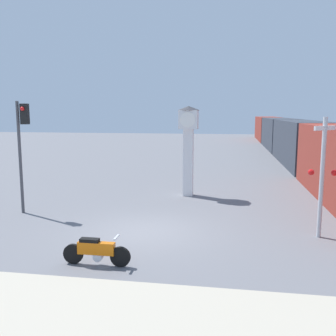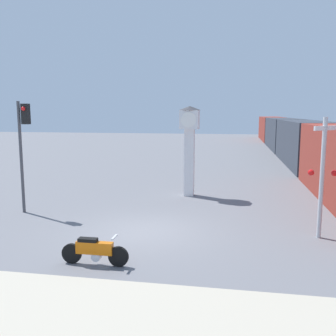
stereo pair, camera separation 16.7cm
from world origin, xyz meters
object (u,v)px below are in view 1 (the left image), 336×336
traffic_light (22,137)px  railroad_crossing_signal (322,173)px  freight_train (288,137)px  motorcycle (96,251)px  clock_tower (188,137)px

traffic_light → railroad_crossing_signal: traffic_light is taller
freight_train → railroad_crossing_signal: 25.01m
freight_train → motorcycle: bearing=-107.6°
freight_train → clock_tower: bearing=-111.1°
motorcycle → traffic_light: traffic_light is taller
clock_tower → freight_train: 20.77m
clock_tower → traffic_light: traffic_light is taller
freight_train → traffic_light: bearing=-119.9°
motorcycle → freight_train: 29.63m
freight_train → railroad_crossing_signal: (-2.57, -24.87, 0.43)m
clock_tower → railroad_crossing_signal: clock_tower is taller
freight_train → traffic_light: traffic_light is taller
motorcycle → traffic_light: 7.05m
motorcycle → freight_train: size_ratio=0.04×
clock_tower → railroad_crossing_signal: bearing=-48.4°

